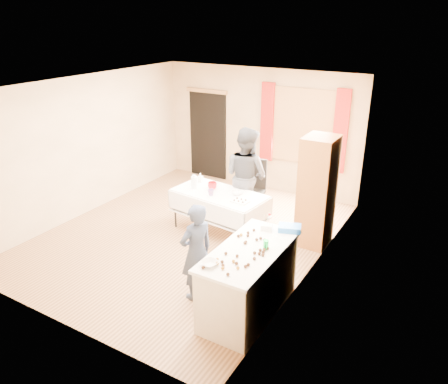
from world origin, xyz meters
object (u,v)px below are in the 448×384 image
Objects in this scene: counter at (249,280)px; woman at (246,176)px; cabinet at (317,192)px; party_table at (219,209)px; chair at (252,200)px; girl at (196,252)px.

counter is 0.89× the size of woman.
cabinet reaches higher than party_table.
counter is 2.72m from woman.
party_table is at bearing 88.31° from woman.
cabinet is 2.24m from counter.
chair is (-1.28, 2.58, -0.12)m from counter.
girl is 0.77× the size of woman.
party_table is 1.25× the size of girl.
counter is at bearing -42.76° from party_table.
cabinet is at bearing 87.38° from counter.
chair is at bearing 164.04° from cabinet.
girl reaches higher than chair.
counter is 2.88m from chair.
woman is at bearing 80.74° from party_table.
counter is at bearing -76.25° from chair.
cabinet reaches higher than counter.
woman reaches higher than girl.
cabinet reaches higher than woman.
woman is (-0.55, 2.44, 0.20)m from girl.
cabinet is 1.34× the size of girl.
counter is at bearing -92.62° from cabinet.
woman reaches higher than party_table.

